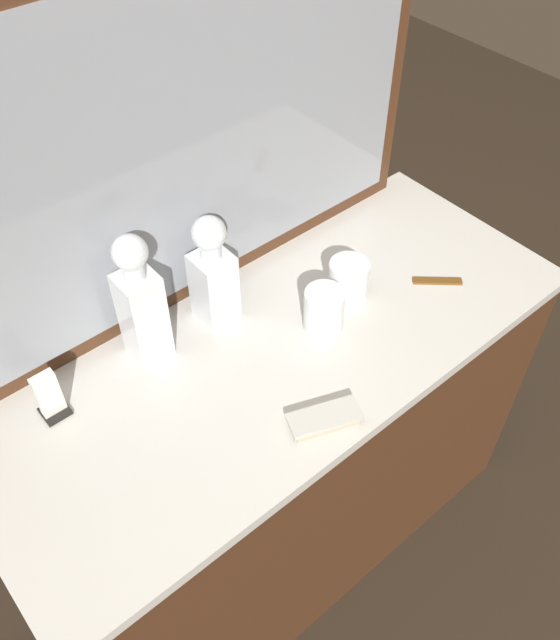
% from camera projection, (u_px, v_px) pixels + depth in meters
% --- Properties ---
extents(ground_plane, '(6.00, 6.00, 0.00)m').
position_uv_depth(ground_plane, '(280.00, 529.00, 2.02)').
color(ground_plane, '#2D2319').
extents(dresser, '(1.31, 0.54, 0.82)m').
position_uv_depth(dresser, '(280.00, 453.00, 1.72)').
color(dresser, '#472816').
rests_on(dresser, ground_plane).
extents(dresser_mirror, '(1.15, 0.03, 0.73)m').
position_uv_depth(dresser_mirror, '(193.00, 143.00, 1.29)').
color(dresser_mirror, '#472816').
rests_on(dresser_mirror, dresser).
extents(crystal_decanter_rear, '(0.08, 0.08, 0.30)m').
position_uv_depth(crystal_decanter_rear, '(142.00, 310.00, 1.32)').
color(crystal_decanter_rear, white).
rests_on(crystal_decanter_rear, dresser).
extents(crystal_decanter_far_left, '(0.08, 0.08, 0.26)m').
position_uv_depth(crystal_decanter_far_left, '(213.00, 279.00, 1.41)').
color(crystal_decanter_far_left, white).
rests_on(crystal_decanter_far_left, dresser).
extents(crystal_tumbler_far_right, '(0.09, 0.09, 0.10)m').
position_uv_depth(crystal_tumbler_far_right, '(324.00, 311.00, 1.43)').
color(crystal_tumbler_far_right, white).
rests_on(crystal_tumbler_far_right, dresser).
extents(crystal_tumbler_center, '(0.09, 0.09, 0.09)m').
position_uv_depth(crystal_tumbler_center, '(348.00, 280.00, 1.50)').
color(crystal_tumbler_center, white).
rests_on(crystal_tumbler_center, dresser).
extents(silver_brush_front, '(0.15, 0.10, 0.02)m').
position_uv_depth(silver_brush_front, '(324.00, 419.00, 1.28)').
color(silver_brush_front, '#B7A88C').
rests_on(silver_brush_front, dresser).
extents(tortoiseshell_comb, '(0.10, 0.09, 0.01)m').
position_uv_depth(tortoiseshell_comb, '(437.00, 281.00, 1.55)').
color(tortoiseshell_comb, brown).
rests_on(tortoiseshell_comb, dresser).
extents(napkin_holder, '(0.05, 0.05, 0.11)m').
position_uv_depth(napkin_holder, '(50.00, 398.00, 1.27)').
color(napkin_holder, black).
rests_on(napkin_holder, dresser).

